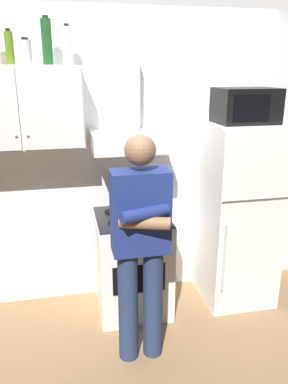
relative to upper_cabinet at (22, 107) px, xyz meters
The scene contains 13 objects.
ground_plane 1.98m from the upper_cabinet, 23.77° to the right, with size 7.00×7.00×0.00m, color olive.
back_wall_tiled 0.97m from the upper_cabinet, 14.86° to the left, with size 4.80×0.10×2.70m, color white.
upper_cabinet is the anchor object (origin of this frame).
stove_oven 1.55m from the upper_cabinet, ahead, with size 0.60×0.62×0.87m.
range_hood 0.81m from the upper_cabinet, ahead, with size 0.60×0.44×0.75m.
refrigerator 2.00m from the upper_cabinet, ahead, with size 0.60×0.62×1.60m.
microwave 1.75m from the upper_cabinet, ahead, with size 0.48×0.37×0.28m.
person_standing 1.35m from the upper_cabinet, 44.26° to the right, with size 0.38×0.33×1.64m.
cooking_pot 1.27m from the upper_cabinet, 14.73° to the right, with size 0.32×0.22×0.10m.
bottle_vodka_clear 0.56m from the upper_cabinet, ahead, with size 0.07×0.07×0.28m.
bottle_wine_green 0.51m from the upper_cabinet, ahead, with size 0.08×0.08×0.33m.
bottle_canister_steel 0.39m from the upper_cabinet, 25.17° to the right, with size 0.08×0.08×0.18m.
bottle_olive_oil 0.42m from the upper_cabinet, behind, with size 0.06×0.06×0.24m.
Camera 1 is at (-0.56, -2.62, 2.01)m, focal length 35.46 mm.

